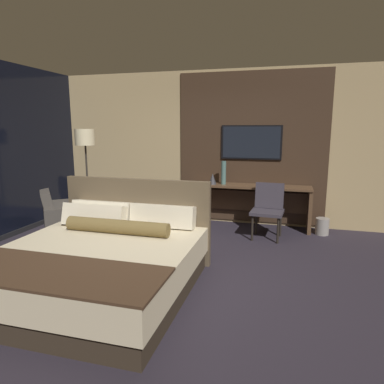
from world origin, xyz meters
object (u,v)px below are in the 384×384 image
at_px(vase_tall, 224,173).
at_px(vase_short, 213,179).
at_px(bed, 100,262).
at_px(desk, 248,198).
at_px(tv, 251,142).
at_px(desk_chair, 268,206).
at_px(floor_lamp, 85,145).
at_px(waste_bin, 322,226).
at_px(armchair_by_window, 67,221).

distance_m(vase_tall, vase_short, 0.22).
xyz_separation_m(bed, desk, (1.29, 2.90, 0.22)).
height_order(tv, vase_tall, tv).
relative_size(desk_chair, floor_lamp, 0.51).
xyz_separation_m(desk_chair, vase_tall, (-0.82, 0.47, 0.45)).
bearing_deg(desk, vase_short, -171.07).
relative_size(tv, floor_lamp, 0.62).
height_order(desk, waste_bin, desk).
xyz_separation_m(vase_tall, vase_short, (-0.19, -0.05, -0.11)).
height_order(desk, desk_chair, desk_chair).
relative_size(armchair_by_window, vase_tall, 2.58).
relative_size(desk, waste_bin, 7.69).
bearing_deg(bed, armchair_by_window, 134.77).
xyz_separation_m(desk, desk_chair, (0.37, -0.52, -0.01)).
bearing_deg(vase_short, desk_chair, -22.41).
distance_m(armchair_by_window, floor_lamp, 1.36).
xyz_separation_m(vase_tall, waste_bin, (1.71, -0.10, -0.84)).
bearing_deg(waste_bin, desk, 173.24).
bearing_deg(waste_bin, vase_tall, 176.76).
relative_size(armchair_by_window, waste_bin, 3.84).
xyz_separation_m(desk_chair, floor_lamp, (-3.14, -0.25, 0.94)).
relative_size(bed, desk, 1.00).
xyz_separation_m(desk, armchair_by_window, (-2.76, -1.43, -0.26)).
bearing_deg(vase_short, bed, -103.14).
relative_size(desk, desk_chair, 2.44).
relative_size(desk, floor_lamp, 1.23).
xyz_separation_m(desk, tv, (0.00, 0.18, 0.98)).
xyz_separation_m(tv, floor_lamp, (-2.77, -0.95, -0.04)).
bearing_deg(tv, vase_tall, -152.62).
relative_size(desk_chair, vase_tall, 2.12).
bearing_deg(desk, waste_bin, -6.76).
bearing_deg(armchair_by_window, tv, -99.84).
distance_m(desk_chair, armchair_by_window, 3.27).
relative_size(desk, vase_tall, 5.18).
xyz_separation_m(armchair_by_window, waste_bin, (4.02, 1.28, -0.13)).
height_order(floor_lamp, waste_bin, floor_lamp).
height_order(desk, vase_short, vase_short).
distance_m(armchair_by_window, vase_tall, 2.78).
distance_m(desk, floor_lamp, 3.02).
bearing_deg(desk, bed, -114.02).
height_order(bed, vase_short, bed).
relative_size(floor_lamp, vase_tall, 4.20).
distance_m(floor_lamp, vase_tall, 2.48).
distance_m(bed, floor_lamp, 2.84).
distance_m(floor_lamp, vase_short, 2.31).
xyz_separation_m(tv, vase_tall, (-0.45, -0.23, -0.53)).
bearing_deg(floor_lamp, desk, 15.54).
bearing_deg(desk_chair, tv, 122.69).
height_order(desk, armchair_by_window, armchair_by_window).
distance_m(bed, desk_chair, 2.92).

